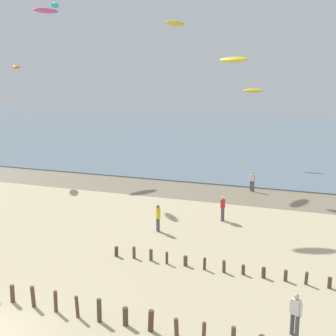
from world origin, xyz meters
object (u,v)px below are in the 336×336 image
at_px(person_nearest_camera, 223,208).
at_px(person_trailing_behind, 252,181).
at_px(person_left_flank, 158,217).
at_px(person_mid_beach, 295,313).
at_px(kite_aloft_1, 233,60).
at_px(kite_aloft_8, 253,90).
at_px(kite_aloft_0, 175,23).
at_px(kite_aloft_6, 55,5).
at_px(kite_aloft_3, 46,11).
at_px(kite_aloft_2, 16,67).

distance_m(person_nearest_camera, person_trailing_behind, 8.51).
relative_size(person_left_flank, person_trailing_behind, 1.00).
relative_size(person_mid_beach, kite_aloft_1, 0.62).
height_order(person_nearest_camera, person_mid_beach, same).
bearing_deg(person_mid_beach, kite_aloft_8, 102.59).
bearing_deg(kite_aloft_8, person_left_flank, -94.69).
bearing_deg(person_nearest_camera, kite_aloft_8, 94.88).
distance_m(person_trailing_behind, kite_aloft_1, 10.32).
distance_m(kite_aloft_0, kite_aloft_1, 7.93).
bearing_deg(kite_aloft_0, person_mid_beach, -133.48).
relative_size(person_left_flank, kite_aloft_6, 0.81).
relative_size(kite_aloft_1, kite_aloft_8, 1.30).
relative_size(person_left_flank, kite_aloft_8, 0.80).
xyz_separation_m(kite_aloft_1, kite_aloft_3, (-20.34, 2.98, 5.20)).
relative_size(person_mid_beach, kite_aloft_6, 0.81).
xyz_separation_m(person_left_flank, kite_aloft_8, (1.52, 24.59, 6.99)).
distance_m(person_nearest_camera, kite_aloft_2, 25.63).
height_order(person_nearest_camera, kite_aloft_3, kite_aloft_3).
bearing_deg(person_mid_beach, kite_aloft_6, 139.08).
bearing_deg(kite_aloft_8, person_nearest_camera, -86.28).
distance_m(person_nearest_camera, kite_aloft_6, 23.83).
bearing_deg(kite_aloft_6, person_left_flank, -168.56).
relative_size(person_nearest_camera, kite_aloft_2, 0.77).
height_order(person_nearest_camera, person_trailing_behind, same).
xyz_separation_m(kite_aloft_1, kite_aloft_8, (-0.09, 11.00, -2.95)).
xyz_separation_m(person_nearest_camera, person_trailing_behind, (0.53, 8.49, 0.00)).
xyz_separation_m(kite_aloft_0, kite_aloft_3, (-13.99, -0.28, 1.73)).
distance_m(person_left_flank, kite_aloft_6, 22.96).
distance_m(person_left_flank, kite_aloft_1, 16.91).
height_order(kite_aloft_6, kite_aloft_8, kite_aloft_6).
xyz_separation_m(kite_aloft_3, kite_aloft_6, (4.82, -5.69, -0.45)).
height_order(person_trailing_behind, kite_aloft_6, kite_aloft_6).
xyz_separation_m(person_mid_beach, kite_aloft_2, (-28.10, 20.64, 9.38)).
height_order(person_mid_beach, kite_aloft_0, kite_aloft_0).
distance_m(person_nearest_camera, kite_aloft_0, 20.60).
relative_size(kite_aloft_2, kite_aloft_3, 0.81).
relative_size(person_mid_beach, person_left_flank, 1.00).
bearing_deg(kite_aloft_1, kite_aloft_2, -156.24).
xyz_separation_m(kite_aloft_1, kite_aloft_2, (-20.68, -1.95, -0.55)).
height_order(person_nearest_camera, kite_aloft_6, kite_aloft_6).
relative_size(kite_aloft_1, kite_aloft_3, 1.00).
bearing_deg(kite_aloft_2, kite_aloft_3, 142.47).
xyz_separation_m(kite_aloft_0, kite_aloft_1, (6.34, -3.26, -3.47)).
height_order(kite_aloft_0, kite_aloft_8, kite_aloft_0).
relative_size(person_nearest_camera, kite_aloft_8, 0.80).
bearing_deg(person_nearest_camera, kite_aloft_3, 149.24).
xyz_separation_m(person_nearest_camera, person_mid_beach, (5.70, -12.45, 0.00)).
relative_size(kite_aloft_6, kite_aloft_8, 0.99).
bearing_deg(kite_aloft_3, person_trailing_behind, -70.95).
bearing_deg(person_left_flank, kite_aloft_3, 138.50).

